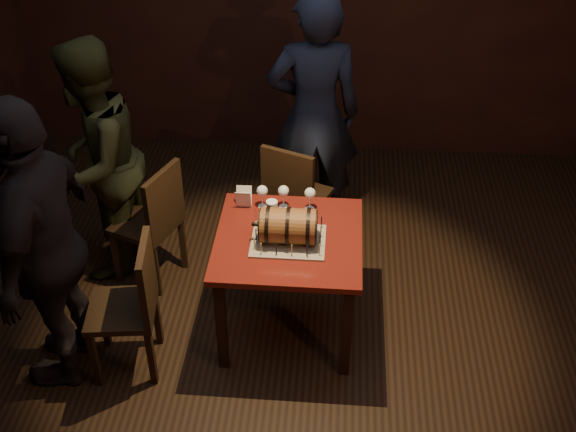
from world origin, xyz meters
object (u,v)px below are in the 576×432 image
(wine_glass_left, at_px, (262,192))
(person_left_rear, at_px, (95,162))
(pint_of_ale, at_px, (272,212))
(person_back, at_px, (314,116))
(wine_glass_mid, at_px, (283,192))
(chair_left_rear, at_px, (155,219))
(chair_left_front, at_px, (134,301))
(person_left_front, at_px, (46,247))
(chair_back, at_px, (294,194))
(wine_glass_right, at_px, (310,194))
(barrel_cake, at_px, (288,226))
(pub_table, at_px, (289,251))

(wine_glass_left, xyz_separation_m, person_left_rear, (-1.17, 0.26, 0.00))
(pint_of_ale, relative_size, person_back, 0.08)
(wine_glass_mid, height_order, chair_left_rear, chair_left_rear)
(chair_left_front, xyz_separation_m, person_left_front, (-0.44, -0.04, 0.41))
(wine_glass_mid, distance_m, chair_left_front, 1.16)
(pint_of_ale, relative_size, chair_back, 0.16)
(wine_glass_right, relative_size, pint_of_ale, 1.07)
(chair_back, bearing_deg, chair_left_front, -125.80)
(barrel_cake, bearing_deg, person_left_rear, 155.81)
(wine_glass_right, bearing_deg, person_back, 91.40)
(wine_glass_mid, bearing_deg, pint_of_ale, -110.24)
(chair_back, bearing_deg, person_left_rear, -169.94)
(wine_glass_mid, height_order, person_left_front, person_left_front)
(person_back, bearing_deg, chair_back, 66.38)
(person_back, distance_m, person_left_front, 2.18)
(barrel_cake, distance_m, person_left_front, 1.39)
(wine_glass_mid, xyz_separation_m, person_left_front, (-1.28, -0.76, 0.07))
(barrel_cake, height_order, pint_of_ale, barrel_cake)
(barrel_cake, bearing_deg, person_left_front, -163.70)
(person_left_rear, bearing_deg, wine_glass_left, 90.52)
(pint_of_ale, height_order, person_left_rear, person_left_rear)
(wine_glass_right, height_order, person_left_front, person_left_front)
(barrel_cake, height_order, wine_glass_mid, barrel_cake)
(wine_glass_left, xyz_separation_m, wine_glass_right, (0.31, -0.00, 0.00))
(wine_glass_left, relative_size, person_back, 0.09)
(wine_glass_left, bearing_deg, chair_left_front, -134.68)
(wine_glass_left, xyz_separation_m, pint_of_ale, (0.08, -0.15, -0.05))
(wine_glass_mid, relative_size, person_back, 0.09)
(pub_table, distance_m, person_back, 1.26)
(wine_glass_mid, xyz_separation_m, chair_left_front, (-0.84, -0.72, -0.34))
(wine_glass_right, distance_m, person_back, 0.92)
(pub_table, distance_m, wine_glass_right, 0.40)
(pub_table, distance_m, barrel_cake, 0.24)
(chair_left_rear, xyz_separation_m, chair_left_front, (0.06, -0.83, 0.00))
(wine_glass_mid, bearing_deg, wine_glass_left, -176.05)
(pub_table, height_order, wine_glass_right, wine_glass_right)
(pint_of_ale, bearing_deg, person_left_rear, 161.89)
(wine_glass_left, height_order, pint_of_ale, wine_glass_left)
(wine_glass_mid, relative_size, chair_left_front, 0.17)
(wine_glass_right, relative_size, chair_back, 0.17)
(pub_table, relative_size, barrel_cake, 2.28)
(person_back, relative_size, person_left_rear, 1.08)
(person_back, xyz_separation_m, person_left_front, (-1.42, -1.66, -0.01))
(wine_glass_mid, bearing_deg, wine_glass_right, -4.09)
(wine_glass_right, height_order, person_back, person_back)
(wine_glass_left, bearing_deg, chair_back, 71.34)
(chair_left_rear, xyz_separation_m, person_left_rear, (-0.41, 0.14, 0.35))
(person_left_front, bearing_deg, wine_glass_mid, 122.00)
(barrel_cake, bearing_deg, pint_of_ale, 119.89)
(pub_table, bearing_deg, person_back, 85.77)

